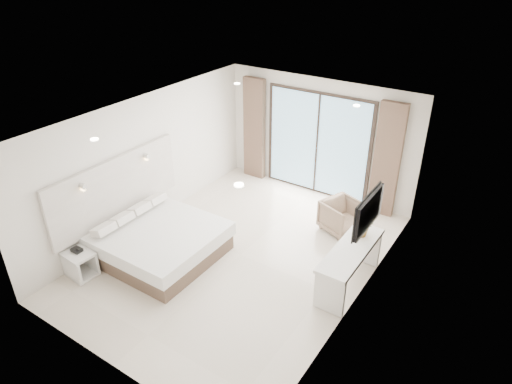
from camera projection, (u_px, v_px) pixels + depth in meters
ground at (240, 255)px, 8.66m from camera, size 6.20×6.20×0.00m
room_shell at (251, 165)px, 8.48m from camera, size 4.62×6.22×2.72m
bed at (159, 241)px, 8.52m from camera, size 2.08×1.98×0.72m
nightstand at (80, 264)px, 8.04m from camera, size 0.54×0.46×0.46m
phone at (77, 250)px, 7.96m from camera, size 0.18×0.14×0.06m
console_desk at (350, 258)px, 7.63m from camera, size 0.53×1.71×0.77m
plant at (363, 228)px, 7.80m from camera, size 0.41×0.44×0.29m
armchair at (342, 215)px, 9.24m from camera, size 0.88×0.90×0.73m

